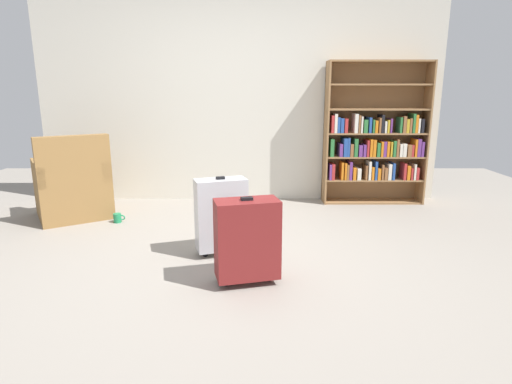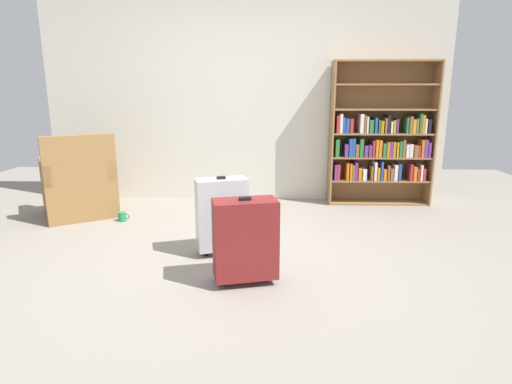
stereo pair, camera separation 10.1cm
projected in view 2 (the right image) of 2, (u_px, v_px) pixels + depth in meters
The scene contains 7 objects.
ground_plane at pixel (231, 265), 3.27m from camera, with size 8.46×8.46×0.00m, color gray.
back_wall at pixel (246, 93), 5.04m from camera, with size 4.84×0.10×2.60m, color beige.
bookshelf at pixel (381, 140), 4.92m from camera, with size 1.19×0.28×1.67m.
armchair at pixel (79, 187), 4.51m from camera, with size 0.96×0.96×0.90m.
mug at pixel (122, 217), 4.36m from camera, with size 0.12×0.08×0.10m.
suitcase_dark_red at pixel (245, 239), 2.89m from camera, with size 0.48×0.32×0.63m.
suitcase_silver at pixel (222, 214), 3.42m from camera, with size 0.45×0.31×0.66m.
Camera 2 is at (0.29, -3.03, 1.32)m, focal length 29.25 mm.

